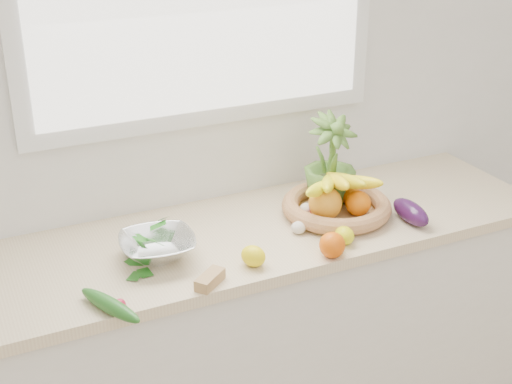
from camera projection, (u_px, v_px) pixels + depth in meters
name	position (u px, v px, depth m)	size (l,w,h in m)	color
back_wall	(204.00, 82.00, 2.48)	(4.50, 0.02, 2.70)	white
counter_cabinet	(241.00, 346.00, 2.62)	(2.20, 0.58, 0.86)	silver
countertop	(240.00, 238.00, 2.43)	(2.24, 0.62, 0.04)	beige
orange_loose	(332.00, 245.00, 2.26)	(0.08, 0.08, 0.08)	#E25807
lemon_a	(253.00, 256.00, 2.21)	(0.07, 0.08, 0.07)	yellow
lemon_b	(345.00, 235.00, 2.34)	(0.06, 0.07, 0.06)	yellow
lemon_c	(331.00, 243.00, 2.29)	(0.06, 0.08, 0.06)	#E3BA0C
apple	(322.00, 209.00, 2.49)	(0.08, 0.08, 0.08)	#B00E0F
ginger	(210.00, 279.00, 2.11)	(0.11, 0.05, 0.04)	tan
garlic_a	(299.00, 215.00, 2.49)	(0.05, 0.05, 0.04)	white
garlic_b	(307.00, 209.00, 2.54)	(0.05, 0.05, 0.04)	white
garlic_c	(298.00, 228.00, 2.41)	(0.05, 0.05, 0.04)	white
eggplant	(411.00, 212.00, 2.48)	(0.07, 0.19, 0.07)	#2F0F38
cucumber	(110.00, 305.00, 1.98)	(0.05, 0.25, 0.05)	#235E1B
radish	(120.00, 305.00, 1.99)	(0.03, 0.03, 0.03)	#BD1739
potted_herb	(330.00, 161.00, 2.57)	(0.19, 0.19, 0.34)	#507D2D
fruit_basket	(336.00, 201.00, 2.52)	(0.47, 0.47, 0.19)	tan
colander_with_spinach	(157.00, 242.00, 2.23)	(0.27, 0.27, 0.12)	silver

